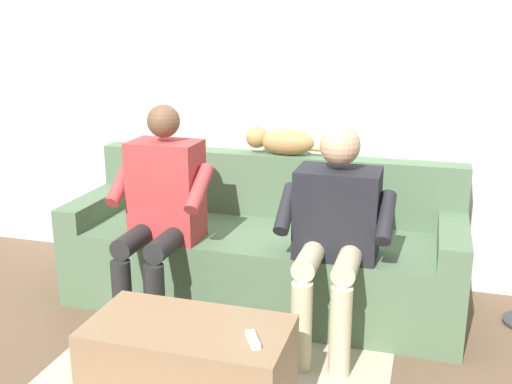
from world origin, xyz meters
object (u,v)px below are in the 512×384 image
object	(u,v)px
person_left_seated	(335,224)
remote_white	(253,340)
couch	(264,253)
cat_on_backrest	(280,141)
person_right_seated	(161,204)
coffee_table	(189,370)

from	to	relation	value
person_left_seated	remote_white	size ratio (longest dim) A/B	9.19
couch	cat_on_backrest	size ratio (longest dim) A/B	3.91
person_right_seated	cat_on_backrest	bearing A→B (deg)	-128.04
coffee_table	person_left_seated	world-z (taller)	person_left_seated
cat_on_backrest	couch	bearing A→B (deg)	83.97
couch	person_left_seated	size ratio (longest dim) A/B	2.00
couch	person_left_seated	xyz separation A→B (m)	(-0.46, 0.35, 0.34)
coffee_table	person_left_seated	size ratio (longest dim) A/B	0.74
person_left_seated	cat_on_backrest	distance (m)	0.79
person_left_seated	remote_white	distance (m)	0.86
couch	coffee_table	size ratio (longest dim) A/B	2.70
couch	person_left_seated	world-z (taller)	person_left_seated
couch	person_right_seated	size ratio (longest dim) A/B	1.89
person_left_seated	cat_on_backrest	size ratio (longest dim) A/B	1.96
coffee_table	couch	bearing A→B (deg)	-90.00
cat_on_backrest	remote_white	xyz separation A→B (m)	(-0.26, 1.43, -0.48)
coffee_table	remote_white	size ratio (longest dim) A/B	6.81
remote_white	person_left_seated	bearing A→B (deg)	138.62
couch	remote_white	distance (m)	1.21
coffee_table	cat_on_backrest	distance (m)	1.54
coffee_table	remote_white	bearing A→B (deg)	169.31
person_left_seated	coffee_table	bearing A→B (deg)	59.28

